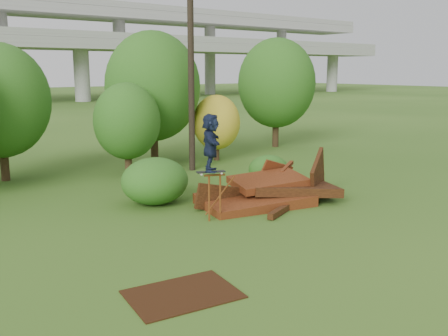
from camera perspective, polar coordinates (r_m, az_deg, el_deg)
ground at (r=14.81m, az=7.24°, el=-6.92°), size 240.00×240.00×0.00m
scrap_pile at (r=17.55m, az=5.42°, el=-2.74°), size 5.74×3.42×2.22m
grind_rail at (r=15.24m, az=-1.07°, el=-2.92°), size 0.62×0.31×1.47m
skateboard at (r=15.06m, az=-1.51°, el=-0.44°), size 0.89×0.55×0.09m
skater at (r=14.90m, az=-1.53°, el=2.90°), size 1.36×1.61×1.74m
flat_plate at (r=10.68m, az=-4.75°, el=-14.17°), size 2.41×1.87×0.03m
tree_2 at (r=21.91m, az=-11.03°, el=5.26°), size 2.87×2.87×4.05m
tree_3 at (r=24.80m, az=-8.13°, el=9.20°), size 4.63×4.63×6.43m
tree_4 at (r=25.35m, az=-0.87°, el=5.23°), size 2.42×2.42×3.34m
tree_5 at (r=29.92m, az=6.02°, el=9.62°), size 4.56×4.56×6.41m
shrub_left at (r=17.30m, az=-7.91°, el=-1.48°), size 2.35×2.17×1.63m
shrub_right at (r=20.26m, az=5.11°, el=-0.18°), size 1.68×1.54×1.19m
utility_pole at (r=22.70m, az=-3.81°, el=13.16°), size 1.40×0.28×10.58m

